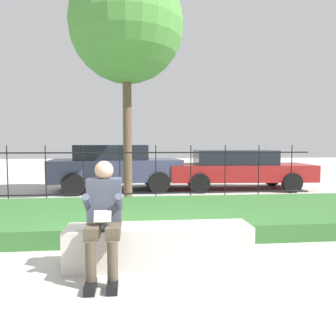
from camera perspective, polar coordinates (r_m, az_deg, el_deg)
name	(u,v)px	position (r m, az deg, el deg)	size (l,w,h in m)	color
ground_plane	(143,266)	(4.18, -4.46, -16.62)	(60.00, 60.00, 0.00)	#B2AFA8
stone_bench	(159,247)	(4.12, -1.56, -13.66)	(2.24, 0.50, 0.50)	beige
person_seated_reader	(104,214)	(3.72, -11.11, -7.80)	(0.42, 0.73, 1.30)	black
grass_berm	(139,216)	(6.21, -5.00, -8.34)	(10.60, 2.91, 0.28)	#33662D
iron_fence	(138,174)	(7.91, -5.25, -1.02)	(8.60, 0.03, 1.45)	black
car_parked_center	(115,166)	(10.55, -9.23, 0.31)	(4.14, 2.25, 1.45)	#383D56
car_parked_right	(238,168)	(11.00, 12.02, -0.03)	(4.67, 2.13, 1.28)	maroon
tree_behind_fence	(126,26)	(9.46, -7.24, 23.32)	(3.01, 3.01, 6.11)	brown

